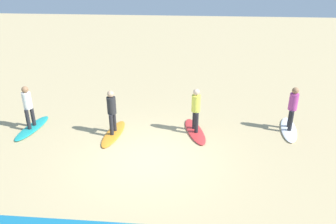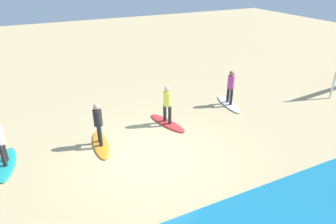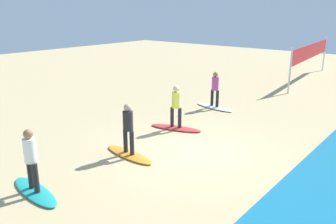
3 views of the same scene
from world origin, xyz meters
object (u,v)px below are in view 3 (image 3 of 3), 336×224
object	(u,v)px
surfboard_white	(214,107)
volleyball_net	(311,53)
surfboard_red	(176,128)
surfer_white	(215,87)
surfboard_orange	(129,154)
surfer_red	(176,104)
surfer_teal	(31,156)
surfboard_teal	(35,191)
surfer_orange	(128,125)

from	to	relation	value
surfboard_white	volleyball_net	size ratio (longest dim) A/B	0.23
surfboard_white	surfboard_red	world-z (taller)	same
surfer_white	surfboard_red	xyz separation A→B (m)	(3.53, 0.45, -0.99)
surfboard_red	surfboard_orange	xyz separation A→B (m)	(2.99, 0.44, 0.00)
surfboard_white	surfboard_orange	size ratio (longest dim) A/B	1.00
surfer_red	volleyball_net	xyz separation A→B (m)	(-13.15, 0.72, 0.75)
surfboard_red	volleyball_net	bearing A→B (deg)	71.51
volleyball_net	surfer_teal	bearing A→B (deg)	-1.36
surfer_white	surfer_teal	world-z (taller)	same
surfer_red	surfboard_teal	distance (m)	6.27
surfboard_white	surfboard_red	distance (m)	3.56
surfboard_white	surfboard_teal	world-z (taller)	same
surfer_orange	surfer_teal	xyz separation A→B (m)	(3.20, -0.17, 0.00)
surfboard_red	surfboard_teal	size ratio (longest dim) A/B	1.00
surfboard_white	surfer_orange	world-z (taller)	surfer_orange
surfer_white	surfer_orange	xyz separation A→B (m)	(6.52, 0.88, 0.00)
surfboard_orange	surfer_teal	world-z (taller)	surfer_teal
surfboard_white	volleyball_net	distance (m)	9.85
surfer_teal	surfer_orange	bearing A→B (deg)	176.88
surfboard_white	surfer_red	bearing A→B (deg)	-74.37
surfboard_orange	surfboard_teal	xyz separation A→B (m)	(3.20, -0.17, 0.00)
surfboard_white	surfboard_teal	xyz separation A→B (m)	(9.72, 0.71, 0.00)
surfboard_red	volleyball_net	world-z (taller)	volleyball_net
surfer_orange	surfboard_red	bearing A→B (deg)	-171.67
surfer_red	surfboard_teal	xyz separation A→B (m)	(6.19, 0.26, -0.99)
surfboard_white	surfboard_teal	distance (m)	9.74
surfboard_teal	surfer_teal	xyz separation A→B (m)	(0.00, 0.00, 0.99)
surfer_white	surfboard_teal	size ratio (longest dim) A/B	0.78
surfboard_white	surfer_teal	xyz separation A→B (m)	(9.72, 0.71, 0.99)
surfboard_red	surfer_orange	world-z (taller)	surfer_orange
surfboard_white	surfboard_orange	distance (m)	6.58
surfboard_red	surfer_teal	xyz separation A→B (m)	(6.19, 0.26, 0.99)
surfer_red	surfer_teal	distance (m)	6.19
surfboard_white	surfer_red	distance (m)	3.69
surfer_orange	surfer_red	bearing A→B (deg)	-171.67
surfer_white	surfboard_orange	bearing A→B (deg)	7.72
surfer_red	surfer_orange	distance (m)	3.02
surfboard_white	surfer_orange	size ratio (longest dim) A/B	1.28
surfer_red	surfboard_orange	distance (m)	3.18
surfer_white	surfer_red	bearing A→B (deg)	7.20
surfboard_teal	surfer_red	bearing A→B (deg)	99.03
surfer_teal	surfer_red	bearing A→B (deg)	-177.56
surfboard_white	surfboard_teal	bearing A→B (deg)	-77.39
surfer_white	surfer_teal	xyz separation A→B (m)	(9.72, 0.71, 0.00)
surfboard_teal	volleyball_net	world-z (taller)	volleyball_net
surfboard_white	surfer_white	world-z (taller)	surfer_white
surfer_teal	surfboard_orange	bearing A→B (deg)	176.88
surfboard_red	surfer_white	bearing A→B (deg)	81.86
surfboard_orange	surfer_teal	size ratio (longest dim) A/B	1.28
surfer_teal	surfboard_red	bearing A→B (deg)	-177.56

